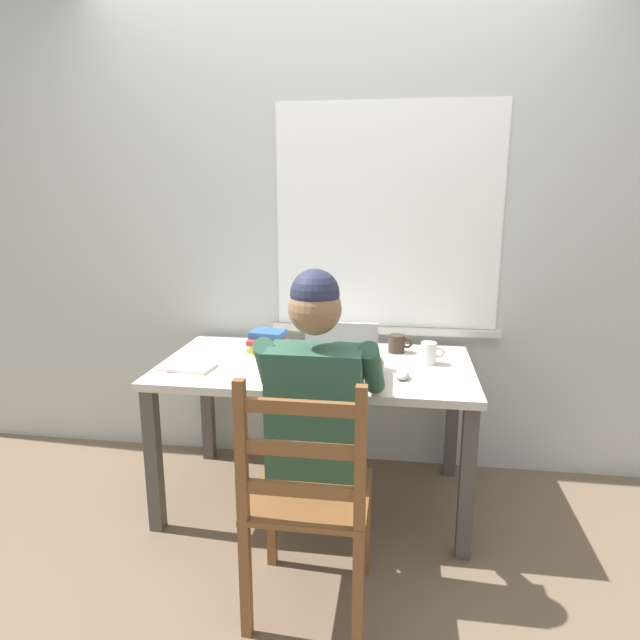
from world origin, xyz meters
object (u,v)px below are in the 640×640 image
book_stack_main (267,341)px  seated_person (319,409)px  desk (316,380)px  laptop (339,362)px  computer_mouse (402,375)px  landscape_photo_print (184,370)px  coffee_mug_white (429,353)px  coffee_mug_dark (397,344)px  wooden_chair (307,500)px

book_stack_main → seated_person: bearing=-60.3°
desk → laptop: bearing=-48.6°
seated_person → laptop: (0.04, 0.33, 0.08)m
computer_mouse → landscape_photo_print: size_ratio=0.77×
landscape_photo_print → coffee_mug_white: bearing=5.1°
coffee_mug_dark → book_stack_main: size_ratio=0.61×
desk → book_stack_main: 0.34m
seated_person → landscape_photo_print: seated_person is taller
laptop → wooden_chair: bearing=-93.5°
computer_mouse → book_stack_main: bearing=154.6°
seated_person → coffee_mug_dark: 0.77m
coffee_mug_dark → book_stack_main: 0.65m
desk → coffee_mug_white: 0.54m
landscape_photo_print → computer_mouse: bearing=-6.4°
seated_person → computer_mouse: bearing=44.6°
wooden_chair → coffee_mug_white: bearing=61.9°
desk → coffee_mug_dark: coffee_mug_dark is taller
laptop → landscape_photo_print: bearing=-175.8°
desk → wooden_chair: size_ratio=1.56×
laptop → coffee_mug_dark: 0.45m
laptop → computer_mouse: bearing=-5.0°
wooden_chair → laptop: (0.04, 0.61, 0.31)m
desk → coffee_mug_dark: bearing=32.1°
desk → computer_mouse: computer_mouse is taller
laptop → coffee_mug_white: 0.45m
computer_mouse → coffee_mug_dark: (-0.03, 0.40, 0.03)m
laptop → computer_mouse: (0.28, -0.02, -0.04)m
wooden_chair → book_stack_main: size_ratio=4.73×
desk → landscape_photo_print: size_ratio=11.13×
wooden_chair → desk: bearing=96.5°
seated_person → book_stack_main: bearing=119.7°
landscape_photo_print → desk: bearing=10.3°
landscape_photo_print → seated_person: bearing=-31.1°
book_stack_main → wooden_chair: bearing=-68.5°
computer_mouse → book_stack_main: (-0.67, 0.32, 0.04)m
seated_person → landscape_photo_print: bearing=156.9°
laptop → coffee_mug_white: (0.40, 0.20, -0.00)m
wooden_chair → landscape_photo_print: bearing=139.6°
coffee_mug_dark → book_stack_main: bearing=-173.1°
coffee_mug_white → desk: bearing=-173.0°
wooden_chair → laptop: laptop is taller
laptop → coffee_mug_dark: size_ratio=2.77×
laptop → seated_person: bearing=-96.5°
seated_person → book_stack_main: (-0.36, 0.63, 0.09)m
coffee_mug_white → coffee_mug_dark: 0.23m
seated_person → wooden_chair: seated_person is taller
wooden_chair → landscape_photo_print: size_ratio=7.14×
desk → seated_person: (0.09, -0.47, 0.05)m
wooden_chair → coffee_mug_dark: size_ratio=7.79×
desk → laptop: (0.12, -0.14, 0.14)m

